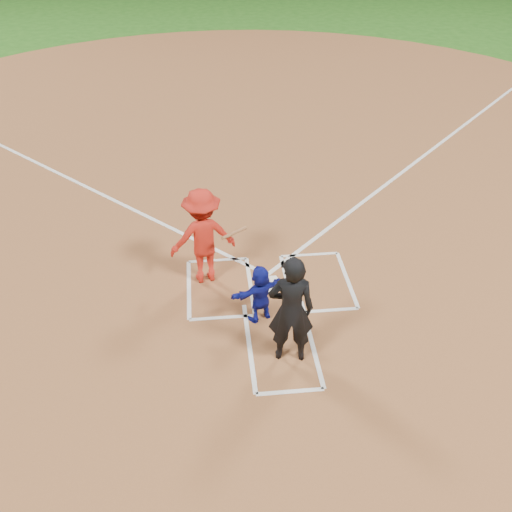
{
  "coord_description": "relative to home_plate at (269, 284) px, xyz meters",
  "views": [
    {
      "loc": [
        -1.17,
        -8.87,
        7.04
      ],
      "look_at": [
        -0.3,
        -0.4,
        1.0
      ],
      "focal_mm": 40.0,
      "sensor_mm": 36.0,
      "label": 1
    }
  ],
  "objects": [
    {
      "name": "ground",
      "position": [
        0.0,
        0.0,
        -0.02
      ],
      "size": [
        120.0,
        120.0,
        0.0
      ],
      "primitive_type": "plane",
      "color": "#225A16",
      "rests_on": "ground"
    },
    {
      "name": "home_plate_dirt",
      "position": [
        0.0,
        6.0,
        -0.01
      ],
      "size": [
        28.0,
        28.0,
        0.01
      ],
      "primitive_type": "cylinder",
      "color": "brown",
      "rests_on": "ground"
    },
    {
      "name": "home_plate",
      "position": [
        0.0,
        0.0,
        0.0
      ],
      "size": [
        0.6,
        0.6,
        0.02
      ],
      "primitive_type": "cylinder",
      "rotation": [
        0.0,
        0.0,
        3.14
      ],
      "color": "white",
      "rests_on": "home_plate_dirt"
    },
    {
      "name": "catcher",
      "position": [
        -0.28,
        -0.99,
        0.57
      ],
      "size": [
        1.11,
        0.74,
        1.15
      ],
      "primitive_type": "imported",
      "rotation": [
        0.0,
        0.0,
        3.56
      ],
      "color": "#121893",
      "rests_on": "home_plate_dirt"
    },
    {
      "name": "umpire",
      "position": [
        0.1,
        -2.01,
        1.02
      ],
      "size": [
        0.8,
        0.57,
        2.06
      ],
      "primitive_type": "imported",
      "rotation": [
        0.0,
        0.0,
        3.03
      ],
      "color": "black",
      "rests_on": "home_plate_dirt"
    },
    {
      "name": "chalk_markings",
      "position": [
        0.0,
        5.29,
        -0.01
      ],
      "size": [
        28.35,
        17.32,
        0.01
      ],
      "color": "white",
      "rests_on": "home_plate_dirt"
    },
    {
      "name": "batter_at_plate",
      "position": [
        -1.25,
        0.34,
        0.99
      ],
      "size": [
        1.58,
        0.99,
        1.99
      ],
      "color": "red",
      "rests_on": "home_plate_dirt"
    }
  ]
}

